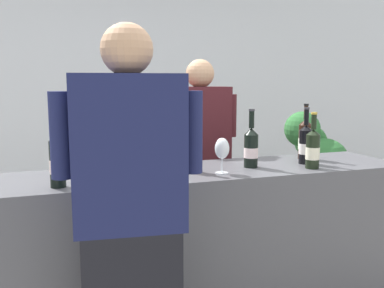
% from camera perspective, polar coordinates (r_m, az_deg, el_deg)
% --- Properties ---
extents(wall_back, '(8.00, 0.10, 2.80)m').
position_cam_1_polar(wall_back, '(4.85, -8.56, 7.18)').
color(wall_back, silver).
rests_on(wall_back, ground_plane).
extents(counter, '(2.31, 0.55, 1.01)m').
position_cam_1_polar(counter, '(2.53, 2.48, -14.64)').
color(counter, '#4C4C51').
rests_on(counter, ground_plane).
extents(wine_bottle_0, '(0.08, 0.08, 0.34)m').
position_cam_1_polar(wine_bottle_0, '(2.62, 15.15, -0.01)').
color(wine_bottle_0, black).
rests_on(wine_bottle_0, counter).
extents(wine_bottle_1, '(0.08, 0.08, 0.34)m').
position_cam_1_polar(wine_bottle_1, '(2.44, 8.02, -0.43)').
color(wine_bottle_1, black).
rests_on(wine_bottle_1, counter).
extents(wine_bottle_2, '(0.08, 0.08, 0.32)m').
position_cam_1_polar(wine_bottle_2, '(2.49, 16.07, -0.60)').
color(wine_bottle_2, black).
rests_on(wine_bottle_2, counter).
extents(wine_bottle_3, '(0.07, 0.07, 0.34)m').
position_cam_1_polar(wine_bottle_3, '(2.06, -17.81, -2.14)').
color(wine_bottle_3, black).
rests_on(wine_bottle_3, counter).
extents(wine_bottle_4, '(0.08, 0.08, 0.33)m').
position_cam_1_polar(wine_bottle_4, '(2.16, -6.96, -1.47)').
color(wine_bottle_4, black).
rests_on(wine_bottle_4, counter).
extents(wine_bottle_5, '(0.08, 0.08, 0.32)m').
position_cam_1_polar(wine_bottle_5, '(2.32, -0.92, -0.83)').
color(wine_bottle_5, black).
rests_on(wine_bottle_5, counter).
extents(wine_bottle_6, '(0.08, 0.08, 0.35)m').
position_cam_1_polar(wine_bottle_6, '(2.78, 15.08, 0.63)').
color(wine_bottle_6, black).
rests_on(wine_bottle_6, counter).
extents(wine_glass, '(0.08, 0.08, 0.19)m').
position_cam_1_polar(wine_glass, '(2.26, 4.10, -0.77)').
color(wine_glass, silver).
rests_on(wine_glass, counter).
extents(ice_bucket, '(0.22, 0.22, 0.23)m').
position_cam_1_polar(ice_bucket, '(2.38, -14.07, -0.82)').
color(ice_bucket, silver).
rests_on(ice_bucket, counter).
extents(person_server, '(0.56, 0.25, 1.66)m').
position_cam_1_polar(person_server, '(3.08, 1.06, -4.43)').
color(person_server, black).
rests_on(person_server, ground_plane).
extents(person_guest, '(0.58, 0.29, 1.72)m').
position_cam_1_polar(person_guest, '(1.76, -8.26, -13.55)').
color(person_guest, black).
rests_on(person_guest, ground_plane).
extents(potted_shrub, '(0.49, 0.58, 1.25)m').
position_cam_1_polar(potted_shrub, '(3.81, 16.72, -3.57)').
color(potted_shrub, brown).
rests_on(potted_shrub, ground_plane).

